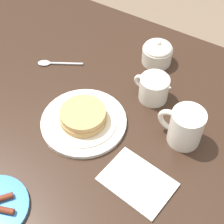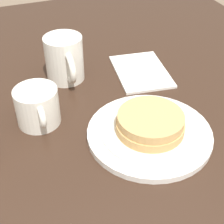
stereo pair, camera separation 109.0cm
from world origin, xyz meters
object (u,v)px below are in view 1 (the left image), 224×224
object	(u,v)px
pancake_plate	(84,119)
spoon	(52,63)
coffee_mug	(185,126)
napkin	(137,182)
creamer_pitcher	(154,88)
sugar_bowl	(157,53)

from	to	relation	value
pancake_plate	spoon	size ratio (longest dim) A/B	1.75
pancake_plate	coffee_mug	world-z (taller)	coffee_mug
napkin	spoon	world-z (taller)	spoon
coffee_mug	napkin	world-z (taller)	coffee_mug
creamer_pitcher	sugar_bowl	bearing A→B (deg)	-66.50
pancake_plate	napkin	xyz separation A→B (m)	(-0.21, 0.08, -0.01)
pancake_plate	coffee_mug	size ratio (longest dim) A/B	1.92
pancake_plate	creamer_pitcher	bearing A→B (deg)	-122.77
napkin	spoon	distance (m)	0.49
pancake_plate	coffee_mug	distance (m)	0.27
creamer_pitcher	spoon	xyz separation A→B (m)	(0.34, 0.04, -0.04)
sugar_bowl	napkin	xyz separation A→B (m)	(-0.16, 0.41, -0.03)
creamer_pitcher	napkin	bearing A→B (deg)	109.54
pancake_plate	spoon	bearing A→B (deg)	-33.07
napkin	sugar_bowl	bearing A→B (deg)	-69.04
pancake_plate	sugar_bowl	world-z (taller)	sugar_bowl
pancake_plate	creamer_pitcher	xyz separation A→B (m)	(-0.12, -0.18, 0.02)
napkin	coffee_mug	bearing A→B (deg)	-102.23
pancake_plate	napkin	distance (m)	0.23
sugar_bowl	spoon	world-z (taller)	sugar_bowl
spoon	creamer_pitcher	bearing A→B (deg)	-173.33
spoon	coffee_mug	bearing A→B (deg)	173.80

